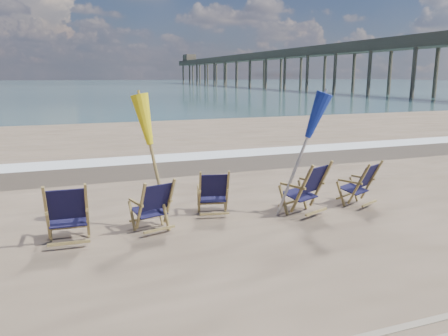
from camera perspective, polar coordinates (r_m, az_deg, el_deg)
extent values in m
plane|color=#3C5E64|center=(133.54, -19.39, 10.24)|extent=(400.00, 400.00, 0.00)
cube|color=silver|center=(14.32, -8.50, 1.26)|extent=(200.00, 1.40, 0.01)
cube|color=#42362A|center=(12.88, -7.12, 0.10)|extent=(200.00, 2.60, 0.00)
cylinder|color=olive|center=(7.51, -8.95, 0.62)|extent=(0.06, 0.06, 2.36)
cone|color=yellow|center=(7.41, -9.12, 5.97)|extent=(0.30, 0.30, 0.85)
cylinder|color=#A5A5AD|center=(8.24, 9.73, 1.89)|extent=(0.06, 0.06, 2.44)
cone|color=navy|center=(8.14, 9.92, 7.06)|extent=(0.30, 0.30, 0.85)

